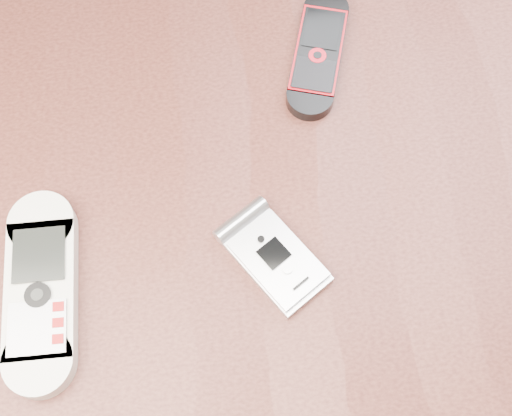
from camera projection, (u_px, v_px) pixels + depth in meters
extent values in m
plane|color=#472B19|center=(253.00, 378.00, 1.26)|extent=(4.00, 4.00, 0.00)
cube|color=black|center=(250.00, 222.00, 0.58)|extent=(1.20, 0.80, 0.03)
cube|color=silver|center=(41.00, 291.00, 0.53)|extent=(0.05, 0.16, 0.02)
cube|color=black|center=(318.00, 53.00, 0.62)|extent=(0.08, 0.14, 0.01)
cube|color=silver|center=(276.00, 258.00, 0.55)|extent=(0.09, 0.10, 0.01)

